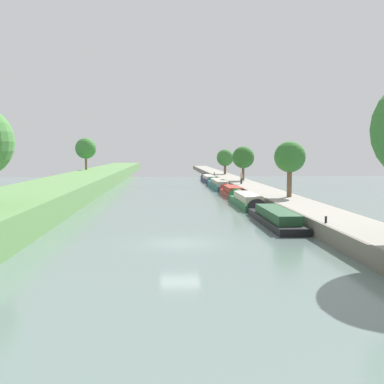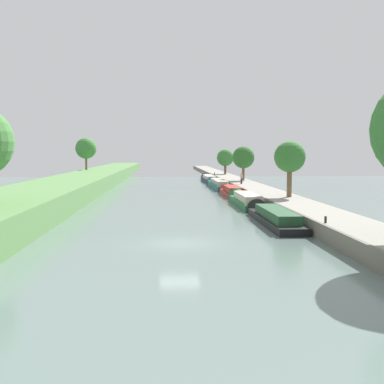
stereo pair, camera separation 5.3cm
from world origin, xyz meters
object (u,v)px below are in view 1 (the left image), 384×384
(person_walking, at_px, (241,178))
(narrowboat_teal, at_px, (218,184))
(narrowboat_navy, at_px, (208,179))
(narrowboat_green, at_px, (245,200))
(mooring_bollard_far, at_px, (214,173))
(narrowboat_red, at_px, (231,192))
(narrowboat_black, at_px, (272,216))
(mooring_bollard_near, at_px, (326,220))

(person_walking, bearing_deg, narrowboat_teal, 110.75)
(narrowboat_teal, height_order, narrowboat_navy, narrowboat_teal)
(narrowboat_green, distance_m, narrowboat_teal, 24.76)
(narrowboat_teal, height_order, mooring_bollard_far, mooring_bollard_far)
(narrowboat_navy, bearing_deg, mooring_bollard_far, 72.11)
(narrowboat_green, height_order, narrowboat_navy, narrowboat_green)
(narrowboat_green, bearing_deg, person_walking, 81.61)
(narrowboat_red, xyz_separation_m, person_walking, (2.51, 6.56, 1.43))
(narrowboat_black, xyz_separation_m, narrowboat_teal, (-0.09, 37.09, 0.09))
(narrowboat_red, height_order, person_walking, person_walking)
(narrowboat_green, xyz_separation_m, narrowboat_teal, (-0.05, 24.76, 0.03))
(narrowboat_green, xyz_separation_m, person_walking, (2.61, 17.72, 1.40))
(narrowboat_black, xyz_separation_m, narrowboat_green, (-0.04, 12.32, 0.05))
(narrowboat_red, bearing_deg, person_walking, 69.05)
(narrowboat_black, bearing_deg, mooring_bollard_near, -76.23)
(narrowboat_teal, height_order, person_walking, person_walking)
(narrowboat_black, relative_size, narrowboat_navy, 0.92)
(narrowboat_red, height_order, mooring_bollard_near, mooring_bollard_near)
(narrowboat_black, bearing_deg, narrowboat_green, 90.17)
(person_walking, bearing_deg, mooring_bollard_far, 91.48)
(narrowboat_teal, bearing_deg, narrowboat_red, -89.35)
(narrowboat_teal, xyz_separation_m, mooring_bollard_far, (1.91, 22.32, 0.72))
(narrowboat_teal, xyz_separation_m, mooring_bollard_near, (1.91, -44.52, 0.72))
(narrowboat_green, bearing_deg, mooring_bollard_near, -84.63)
(mooring_bollard_far, bearing_deg, person_walking, -88.52)
(narrowboat_black, height_order, mooring_bollard_far, mooring_bollard_far)
(narrowboat_green, height_order, person_walking, person_walking)
(narrowboat_red, height_order, mooring_bollard_far, mooring_bollard_far)
(narrowboat_navy, bearing_deg, narrowboat_red, -89.71)
(narrowboat_black, relative_size, person_walking, 7.78)
(mooring_bollard_near, relative_size, mooring_bollard_far, 1.00)
(narrowboat_navy, bearing_deg, narrowboat_teal, -90.01)
(narrowboat_black, relative_size, mooring_bollard_far, 28.70)
(mooring_bollard_near, bearing_deg, narrowboat_navy, 91.79)
(mooring_bollard_far, bearing_deg, mooring_bollard_near, -90.00)
(narrowboat_green, height_order, mooring_bollard_far, mooring_bollard_far)
(narrowboat_black, distance_m, mooring_bollard_far, 59.44)
(person_walking, bearing_deg, narrowboat_red, -110.95)
(narrowboat_red, bearing_deg, narrowboat_black, -90.16)
(narrowboat_green, bearing_deg, narrowboat_red, 89.48)
(mooring_bollard_near, height_order, mooring_bollard_far, same)
(narrowboat_teal, xyz_separation_m, narrowboat_navy, (0.00, 16.41, -0.07))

